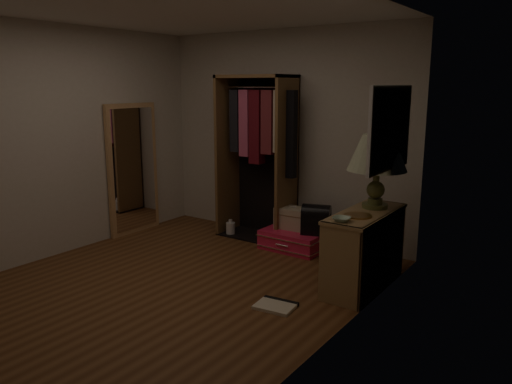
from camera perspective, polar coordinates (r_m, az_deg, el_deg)
ground at (r=5.09m, az=-9.08°, el=-10.30°), size 4.00×4.00×0.00m
room_walls at (r=4.71m, az=-8.66°, el=6.76°), size 3.52×4.02×2.60m
console_bookshelf at (r=4.98m, az=12.40°, el=-6.17°), size 0.42×1.12×0.75m
open_wardrobe at (r=6.26m, az=0.45°, el=5.67°), size 1.05×0.50×2.05m
floor_mirror at (r=6.72m, az=-13.88°, el=2.56°), size 0.06×0.80×1.70m
pink_suitcase at (r=6.02m, az=4.39°, el=-5.44°), size 0.75×0.56×0.23m
train_case at (r=6.05m, az=4.13°, el=-2.95°), size 0.39×0.28×0.27m
black_bag at (r=5.83m, az=6.88°, el=-3.06°), size 0.37×0.30×0.35m
table_lamp at (r=4.94m, az=13.71°, el=4.20°), size 0.73×0.73×0.72m
brass_tray at (r=4.67m, az=11.57°, el=-2.66°), size 0.32×0.32×0.01m
ceramic_bowl at (r=4.48m, az=9.75°, el=-3.08°), size 0.17×0.17×0.04m
white_jug at (r=6.55m, az=-2.92°, el=-4.19°), size 0.16×0.16×0.21m
floor_book at (r=4.55m, az=2.35°, el=-12.78°), size 0.37×0.31×0.03m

